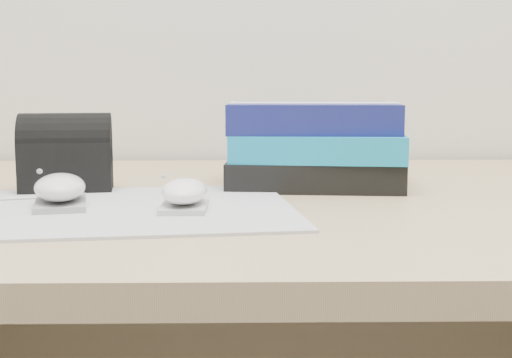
{
  "coord_description": "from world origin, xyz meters",
  "views": [
    {
      "loc": [
        -0.1,
        0.69,
        0.87
      ],
      "look_at": [
        -0.08,
        1.43,
        0.77
      ],
      "focal_mm": 50.0,
      "sensor_mm": 36.0,
      "label": 1
    }
  ],
  "objects_px": {
    "mouse_front": "(184,194)",
    "pouch": "(66,154)",
    "desk": "(313,352)",
    "mouse_rear": "(60,190)",
    "book_stack": "(315,145)"
  },
  "relations": [
    {
      "from": "mouse_front",
      "to": "pouch",
      "type": "height_order",
      "value": "pouch"
    },
    {
      "from": "pouch",
      "to": "desk",
      "type": "bearing_deg",
      "value": 5.93
    },
    {
      "from": "desk",
      "to": "pouch",
      "type": "relative_size",
      "value": 12.72
    },
    {
      "from": "desk",
      "to": "pouch",
      "type": "bearing_deg",
      "value": -174.07
    },
    {
      "from": "mouse_rear",
      "to": "pouch",
      "type": "height_order",
      "value": "pouch"
    },
    {
      "from": "desk",
      "to": "mouse_front",
      "type": "relative_size",
      "value": 17.48
    },
    {
      "from": "desk",
      "to": "book_stack",
      "type": "xyz_separation_m",
      "value": [
        0.0,
        0.02,
        0.29
      ]
    },
    {
      "from": "book_stack",
      "to": "desk",
      "type": "bearing_deg",
      "value": -91.93
    },
    {
      "from": "book_stack",
      "to": "pouch",
      "type": "relative_size",
      "value": 2.0
    },
    {
      "from": "desk",
      "to": "book_stack",
      "type": "relative_size",
      "value": 6.37
    },
    {
      "from": "desk",
      "to": "book_stack",
      "type": "distance_m",
      "value": 0.29
    },
    {
      "from": "desk",
      "to": "mouse_front",
      "type": "xyz_separation_m",
      "value": [
        -0.16,
        -0.18,
        0.25
      ]
    },
    {
      "from": "desk",
      "to": "book_stack",
      "type": "bearing_deg",
      "value": 88.07
    },
    {
      "from": "mouse_front",
      "to": "pouch",
      "type": "xyz_separation_m",
      "value": [
        -0.16,
        0.15,
        0.03
      ]
    },
    {
      "from": "pouch",
      "to": "book_stack",
      "type": "bearing_deg",
      "value": 9.09
    }
  ]
}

